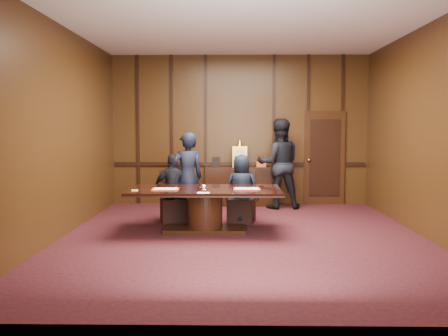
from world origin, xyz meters
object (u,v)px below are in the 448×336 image
Objects in this scene: signatory_right at (242,189)px; sideboard at (240,184)px; signatory_left at (173,188)px; conference_table at (205,203)px; witness_right at (279,164)px; witness_left at (187,177)px.

sideboard is at bearing -82.73° from signatory_right.
signatory_left is 1.30m from signatory_right.
witness_right is at bearing 58.33° from conference_table.
signatory_right reaches higher than conference_table.
witness_right reaches higher than sideboard.
witness_right is (0.87, -0.40, 0.52)m from sideboard.
witness_left is at bearing 114.49° from conference_table.
witness_right is at bearing -24.63° from sideboard.
signatory_right is 0.76× the size of witness_left.
witness_right is at bearing -153.44° from signatory_left.
signatory_right is (0.00, -2.06, 0.17)m from sideboard.
signatory_left is at bearing 7.20° from signatory_right.
sideboard is 1.22× the size of signatory_right.
witness_left is at bearing -117.24° from sideboard.
conference_table is 2.00× the size of signatory_right.
witness_right reaches higher than witness_left.
witness_left is at bearing 4.46° from signatory_right.
sideboard reaches higher than signatory_right.
witness_left reaches higher than sideboard.
signatory_left is (-1.30, -2.06, 0.17)m from sideboard.
conference_table is 1.04m from signatory_left.
signatory_right is at bearing 154.04° from witness_left.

